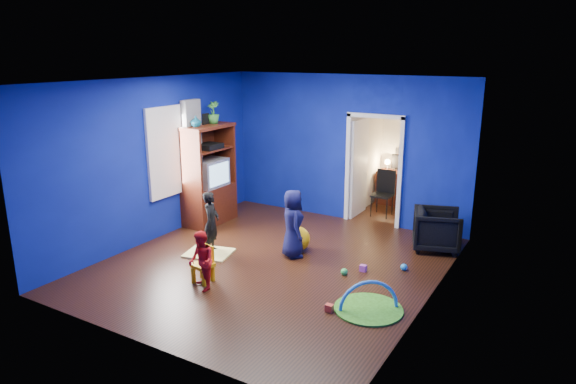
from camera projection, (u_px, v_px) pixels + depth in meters
The scene contains 33 objects.
floor at pixel (273, 264), 8.28m from camera, with size 5.00×5.50×0.01m, color black.
ceiling at pixel (272, 81), 7.51m from camera, with size 5.00×5.50×0.01m, color white.
wall_back at pixel (346, 149), 10.18m from camera, with size 5.00×0.02×2.90m, color navy.
wall_front at pixel (139, 228), 5.61m from camera, with size 5.00×0.02×2.90m, color navy.
wall_left at pixel (154, 160), 9.12m from camera, with size 0.02×5.50×2.90m, color navy.
wall_right at pixel (435, 200), 6.67m from camera, with size 0.02×5.50×2.90m, color navy.
alcove at pixel (390, 154), 10.67m from camera, with size 1.00×1.75×2.50m, color silver, non-canonical shape.
armchair at pixel (437, 230), 8.82m from camera, with size 0.76×0.78×0.71m, color black.
child_black at pixel (211, 222), 8.64m from camera, with size 0.39×0.25×1.07m, color black.
child_navy at pixel (293, 224), 8.46m from camera, with size 0.56×0.37×1.15m, color #0F1239.
toddler_red at pixel (201, 261), 7.30m from camera, with size 0.42×0.33×0.87m, color red.
vase at pixel (196, 121), 9.53m from camera, with size 0.20×0.20×0.21m, color #0B495C.
potted_plant at pixel (213, 112), 9.93m from camera, with size 0.24×0.24×0.43m, color #327F2E.
tv_armoire at pixel (208, 175), 10.07m from camera, with size 0.58×1.14×1.96m, color #391109.
crt_tv at pixel (210, 173), 10.04m from camera, with size 0.46×0.70×0.54m, color silver.
yellow_blanket at pixel (209, 253), 8.70m from camera, with size 0.75×0.60×0.03m, color #F2E07A.
hopper_ball at pixel (298, 239), 8.78m from camera, with size 0.43×0.43×0.43m, color yellow.
kid_chair at pixel (203, 266), 7.58m from camera, with size 0.28×0.28×0.50m, color yellow.
play_mat at pixel (368, 309), 6.81m from camera, with size 0.92×0.92×0.02m, color #469822.
toy_arch at pixel (368, 308), 6.81m from camera, with size 0.82×0.82×0.05m, color #3F8CD8.
window_left at pixel (168, 151), 9.38m from camera, with size 0.03×0.95×1.55m, color white.
curtain at pixel (193, 163), 9.86m from camera, with size 0.14×0.42×2.40m, color slate.
doorway at pixel (374, 172), 9.99m from camera, with size 1.16×0.10×2.10m, color white.
study_desk at pixel (397, 188), 11.43m from camera, with size 0.88×0.44×0.75m, color #3D140A.
desk_monitor at pixel (401, 162), 11.37m from camera, with size 0.40×0.05×0.32m, color black.
desk_lamp at pixel (388, 162), 11.47m from camera, with size 0.14×0.14×0.14m, color #FFD88C.
folding_chair at pixel (382, 194), 10.61m from camera, with size 0.40×0.40×0.92m, color black.
book_shelf at pixel (403, 114), 11.08m from camera, with size 0.88×0.24×0.04m, color white.
toy_0 at pixel (329, 308), 6.76m from camera, with size 0.10×0.08×0.10m, color #E94226.
toy_1 at pixel (404, 267), 8.04m from camera, with size 0.11×0.11×0.11m, color #2694D9.
toy_2 at pixel (205, 271), 7.90m from camera, with size 0.10×0.08×0.10m, color orange.
toy_3 at pixel (344, 272), 7.87m from camera, with size 0.11×0.11×0.11m, color green.
toy_4 at pixel (363, 268), 8.00m from camera, with size 0.10×0.08×0.10m, color #CB4CB5.
Camera 1 is at (4.10, -6.49, 3.32)m, focal length 32.00 mm.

